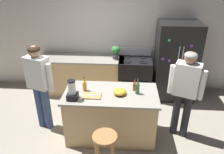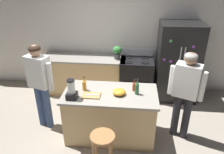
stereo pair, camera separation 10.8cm
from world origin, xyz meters
TOP-DOWN VIEW (x-y plane):
  - ground_plane at (0.00, 0.00)m, footprint 14.00×14.00m
  - back_wall at (0.00, 1.95)m, footprint 8.00×0.10m
  - kitchen_island at (0.00, 0.00)m, footprint 1.59×0.82m
  - back_counter_run at (-0.80, 1.55)m, footprint 2.00×0.64m
  - refrigerator at (1.36, 1.50)m, footprint 0.90×0.73m
  - stove_range at (0.45, 1.52)m, footprint 0.76×0.65m
  - person_by_island_left at (-1.29, 0.16)m, footprint 0.59×0.34m
  - person_by_sink_right at (1.25, 0.12)m, footprint 0.58×0.36m
  - bar_stool at (-0.03, -0.78)m, footprint 0.36×0.36m
  - potted_plant at (-0.01, 1.55)m, footprint 0.20×0.20m
  - blender_appliance at (-0.60, -0.23)m, footprint 0.17×0.17m
  - bottle_olive_oil at (0.44, 0.01)m, footprint 0.07×0.07m
  - bottle_cooking_sauce at (0.40, 0.12)m, footprint 0.06×0.06m
  - bottle_soda at (-0.45, 0.05)m, footprint 0.07×0.07m
  - mixing_bowl at (0.15, -0.04)m, footprint 0.21×0.21m
  - cutting_board at (-0.30, -0.13)m, footprint 0.30×0.20m
  - chef_knife at (-0.28, -0.13)m, footprint 0.22×0.06m

SIDE VIEW (x-z plane):
  - ground_plane at x=0.00m, z-range 0.00..0.00m
  - back_counter_run at x=-0.80m, z-range 0.00..0.91m
  - kitchen_island at x=0.00m, z-range 0.00..0.91m
  - stove_range at x=0.45m, z-range -0.08..1.01m
  - bar_stool at x=-0.03m, z-range 0.18..0.85m
  - refrigerator at x=1.36m, z-range 0.00..1.77m
  - cutting_board at x=-0.30m, z-range 0.91..0.93m
  - chef_knife at x=-0.28m, z-range 0.93..0.93m
  - mixing_bowl at x=0.15m, z-range 0.91..1.00m
  - bottle_cooking_sauce at x=0.40m, z-range 0.88..1.09m
  - person_by_sink_right at x=1.25m, z-range 0.17..1.80m
  - bottle_soda at x=-0.45m, z-range 0.87..1.13m
  - person_by_island_left at x=-1.29m, z-range 0.18..1.83m
  - bottle_olive_oil at x=0.44m, z-range 0.87..1.14m
  - blender_appliance at x=-0.60m, z-range 0.88..1.22m
  - potted_plant at x=-0.01m, z-range 0.93..1.23m
  - back_wall at x=0.00m, z-range 0.00..2.70m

